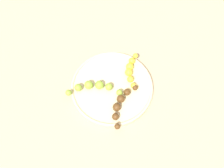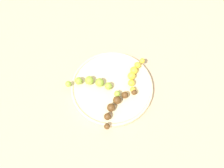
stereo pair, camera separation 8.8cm
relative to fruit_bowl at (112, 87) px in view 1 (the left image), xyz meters
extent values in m
plane|color=tan|center=(0.00, 0.00, -0.01)|extent=(2.40, 2.40, 0.00)
cylinder|color=beige|center=(0.00, 0.00, 0.00)|extent=(0.30, 0.30, 0.02)
torus|color=beige|center=(0.00, 0.00, 0.01)|extent=(0.30, 0.30, 0.01)
sphere|color=#8CAD38|center=(-0.04, 0.00, 0.02)|extent=(0.02, 0.02, 0.02)
sphere|color=#8CAD38|center=(0.00, 0.01, 0.02)|extent=(0.03, 0.03, 0.03)
sphere|color=#8CAD38|center=(0.03, 0.04, 0.02)|extent=(0.03, 0.03, 0.03)
sphere|color=#8CAD38|center=(0.05, 0.06, 0.02)|extent=(0.03, 0.03, 0.03)
sphere|color=#8CAD38|center=(0.07, 0.10, 0.02)|extent=(0.03, 0.03, 0.03)
sphere|color=#8CAD38|center=(0.07, 0.14, 0.02)|extent=(0.02, 0.02, 0.02)
sphere|color=#593819|center=(-0.06, -0.06, 0.02)|extent=(0.02, 0.02, 0.02)
sphere|color=#593819|center=(-0.06, -0.02, 0.02)|extent=(0.02, 0.02, 0.02)
sphere|color=#593819|center=(-0.06, 0.01, 0.02)|extent=(0.03, 0.03, 0.03)
sphere|color=#593819|center=(-0.08, 0.04, 0.02)|extent=(0.03, 0.03, 0.03)
sphere|color=#593819|center=(-0.10, 0.07, 0.02)|extent=(0.02, 0.02, 0.02)
sphere|color=#593819|center=(-0.13, 0.08, 0.02)|extent=(0.02, 0.02, 0.02)
sphere|color=yellow|center=(0.04, -0.14, 0.02)|extent=(0.02, 0.02, 0.02)
sphere|color=yellow|center=(0.03, -0.12, 0.02)|extent=(0.02, 0.02, 0.02)
sphere|color=yellow|center=(0.02, -0.10, 0.02)|extent=(0.03, 0.03, 0.03)
sphere|color=yellow|center=(0.00, -0.08, 0.02)|extent=(0.03, 0.03, 0.03)
sphere|color=yellow|center=(-0.02, -0.06, 0.02)|extent=(0.02, 0.02, 0.02)
sphere|color=yellow|center=(-0.05, -0.06, 0.02)|extent=(0.02, 0.02, 0.02)
camera|label=1|loc=(-0.31, 0.25, 0.81)|focal=40.26mm
camera|label=2|loc=(-0.35, 0.18, 0.81)|focal=40.26mm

